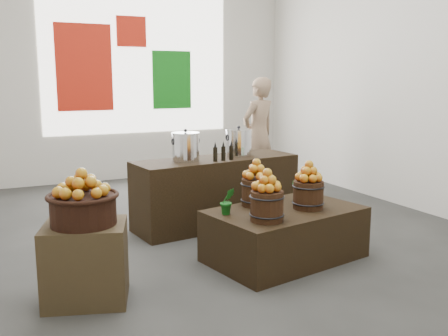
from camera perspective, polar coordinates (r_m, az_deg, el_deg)
name	(u,v)px	position (r m, az deg, el deg)	size (l,w,h in m)	color
ground	(201,234)	(5.66, -2.63, -7.54)	(7.00, 7.00, 0.00)	#363734
back_wall	(120,62)	(8.73, -11.79, 11.79)	(6.00, 0.04, 4.00)	beige
back_opening	(138,62)	(8.79, -9.82, 11.84)	(3.20, 0.02, 2.40)	white
deco_red_left	(84,68)	(8.58, -15.69, 11.00)	(0.90, 0.04, 1.40)	red
deco_green_right	(172,80)	(8.96, -5.99, 9.98)	(0.70, 0.04, 1.00)	#106914
deco_red_upper	(131,31)	(8.78, -10.55, 15.09)	(0.50, 0.04, 0.50)	red
crate	(86,263)	(4.09, -15.50, -10.39)	(0.62, 0.51, 0.62)	#453620
wicker_basket	(83,210)	(3.96, -15.79, -4.65)	(0.50, 0.50, 0.23)	black
apples_in_basket	(82,182)	(3.91, -15.94, -1.58)	(0.39, 0.39, 0.21)	#910409
display_table	(285,234)	(4.87, 6.97, -7.50)	(1.44, 0.88, 0.50)	black
apple_bucket_front_left	(267,206)	(4.36, 4.92, -4.36)	(0.29, 0.29, 0.27)	#321D0D
apples_in_bucket_front_left	(267,180)	(4.31, 4.97, -1.40)	(0.22, 0.22, 0.19)	#910409
apple_bucket_front_right	(308,195)	(4.82, 9.60, -3.05)	(0.29, 0.29, 0.27)	#321D0D
apples_in_bucket_front_right	(309,171)	(4.78, 9.68, -0.37)	(0.22, 0.22, 0.19)	#910409
apple_bucket_rear	(256,192)	(4.87, 3.70, -2.79)	(0.29, 0.29, 0.27)	#321D0D
apples_in_bucket_rear	(256,169)	(4.82, 3.73, -0.14)	(0.22, 0.22, 0.19)	#910409
herb_garnish_right	(302,186)	(5.16, 8.91, -2.10)	(0.25, 0.21, 0.27)	#135A17
herb_garnish_left	(227,201)	(4.55, 0.39, -3.81)	(0.14, 0.11, 0.25)	#135A17
counter	(216,192)	(5.92, -0.87, -2.71)	(1.97, 0.63, 0.81)	black
stock_pot_left	(186,148)	(5.62, -4.40, 2.34)	(0.30, 0.30, 0.30)	silver
stock_pot_center	(239,143)	(5.98, 1.67, 2.84)	(0.30, 0.30, 0.30)	silver
oil_cruets	(225,151)	(5.66, 0.15, 2.01)	(0.21, 0.05, 0.22)	black
shopper	(258,134)	(7.78, 3.96, 3.88)	(0.64, 0.42, 1.75)	#8C6F55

